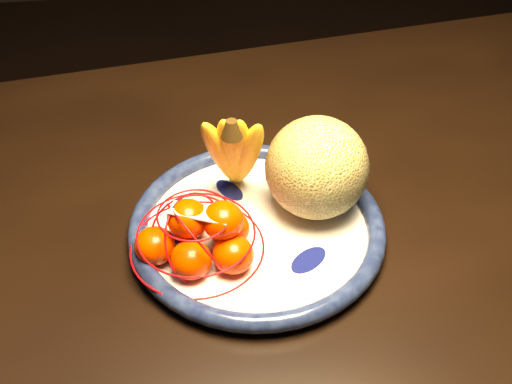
{
  "coord_description": "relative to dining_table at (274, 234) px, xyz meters",
  "views": [
    {
      "loc": [
        -0.03,
        -0.73,
        1.34
      ],
      "look_at": [
        0.05,
        -0.11,
        0.79
      ],
      "focal_mm": 45.0,
      "sensor_mm": 36.0,
      "label": 1
    }
  ],
  "objects": [
    {
      "name": "mandarin_bag",
      "position": [
        -0.11,
        -0.11,
        0.12
      ],
      "size": [
        0.23,
        0.23,
        0.11
      ],
      "rotation": [
        0.0,
        0.0,
        -0.43
      ],
      "color": "#FF4000",
      "rests_on": "fruit_bowl"
    },
    {
      "name": "price_tag",
      "position": [
        -0.11,
        -0.11,
        0.16
      ],
      "size": [
        0.08,
        0.05,
        0.01
      ],
      "primitive_type": "cube",
      "rotation": [
        -0.14,
        0.1,
        -0.31
      ],
      "color": "white",
      "rests_on": "mandarin_bag"
    },
    {
      "name": "dining_table",
      "position": [
        0.0,
        0.0,
        0.0
      ],
      "size": [
        1.53,
        1.04,
        0.72
      ],
      "rotation": [
        0.0,
        0.0,
        0.13
      ],
      "color": "black",
      "rests_on": "ground"
    },
    {
      "name": "fruit_bowl",
      "position": [
        -0.04,
        -0.07,
        0.09
      ],
      "size": [
        0.35,
        0.35,
        0.03
      ],
      "rotation": [
        0.0,
        0.0,
        0.03
      ],
      "color": "white",
      "rests_on": "dining_table"
    },
    {
      "name": "cantaloupe",
      "position": [
        0.05,
        -0.04,
        0.16
      ],
      "size": [
        0.14,
        0.14,
        0.14
      ],
      "primitive_type": "sphere",
      "color": "olive",
      "rests_on": "fruit_bowl"
    },
    {
      "name": "banana_bunch",
      "position": [
        -0.06,
        -0.0,
        0.17
      ],
      "size": [
        0.11,
        0.1,
        0.16
      ],
      "rotation": [
        0.0,
        0.0,
        -0.19
      ],
      "color": "yellow",
      "rests_on": "fruit_bowl"
    }
  ]
}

